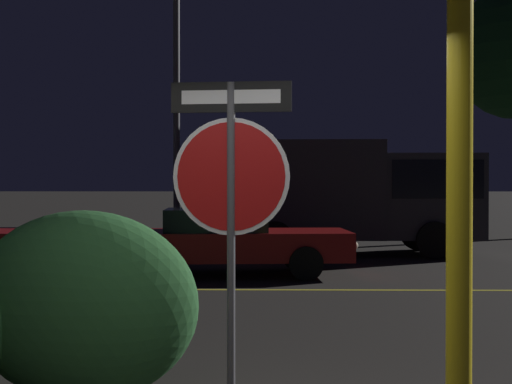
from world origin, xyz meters
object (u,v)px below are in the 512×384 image
(yellow_pole_right, at_px, (459,252))
(passing_car_3, at_px, (222,241))
(stop_sign, at_px, (231,179))
(hedge_bush_3, at_px, (83,306))
(delivery_truck, at_px, (354,191))
(street_lamp, at_px, (176,11))

(yellow_pole_right, height_order, passing_car_3, yellow_pole_right)
(stop_sign, height_order, yellow_pole_right, yellow_pole_right)
(stop_sign, distance_m, hedge_bush_3, 1.57)
(delivery_truck, bearing_deg, stop_sign, -9.81)
(stop_sign, distance_m, yellow_pole_right, 1.91)
(delivery_truck, bearing_deg, street_lamp, -90.15)
(stop_sign, xyz_separation_m, delivery_truck, (2.34, 11.86, -0.24))
(hedge_bush_3, bearing_deg, passing_car_3, 85.48)
(hedge_bush_3, distance_m, street_lamp, 12.70)
(yellow_pole_right, distance_m, delivery_truck, 13.26)
(yellow_pole_right, distance_m, hedge_bush_3, 3.05)
(stop_sign, relative_size, yellow_pole_right, 0.91)
(yellow_pole_right, xyz_separation_m, delivery_truck, (1.05, 13.22, 0.15))
(passing_car_3, height_order, street_lamp, street_lamp)
(yellow_pole_right, bearing_deg, stop_sign, 133.33)
(yellow_pole_right, bearing_deg, delivery_truck, 85.44)
(passing_car_3, bearing_deg, hedge_bush_3, -8.41)
(hedge_bush_3, distance_m, delivery_truck, 12.05)
(hedge_bush_3, relative_size, passing_car_3, 0.38)
(yellow_pole_right, height_order, delivery_truck, yellow_pole_right)
(hedge_bush_3, bearing_deg, delivery_truck, 73.04)
(delivery_truck, bearing_deg, yellow_pole_right, -3.22)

